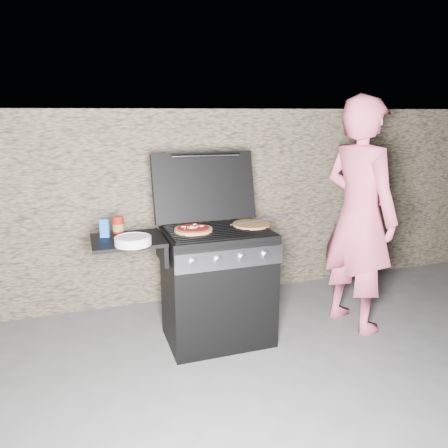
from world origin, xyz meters
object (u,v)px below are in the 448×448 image
object	(u,v)px
pizza_topped	(193,229)
sauce_jar	(118,225)
person	(359,216)
gas_grill	(187,290)

from	to	relation	value
pizza_topped	sauce_jar	xyz separation A→B (m)	(-0.53, 0.16, 0.04)
pizza_topped	person	bearing A→B (deg)	-5.14
sauce_jar	gas_grill	bearing A→B (deg)	-20.12
gas_grill	sauce_jar	size ratio (longest dim) A/B	10.67
sauce_jar	person	bearing A→B (deg)	-8.35
gas_grill	sauce_jar	world-z (taller)	sauce_jar
sauce_jar	person	xyz separation A→B (m)	(1.89, -0.28, -0.01)
gas_grill	sauce_jar	bearing A→B (deg)	159.88
pizza_topped	person	distance (m)	1.36
pizza_topped	sauce_jar	world-z (taller)	sauce_jar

